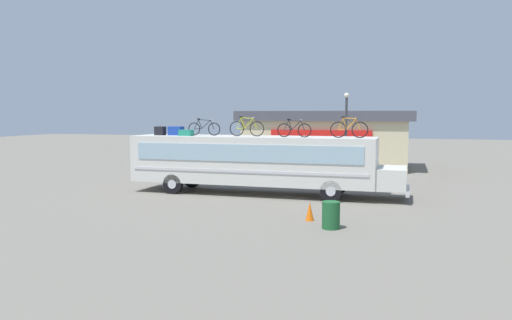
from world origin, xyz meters
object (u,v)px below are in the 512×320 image
traffic_cone (310,211)px  street_lamp (346,130)px  luggage_bag_2 (176,131)px  rooftop_bicycle_4 (349,129)px  luggage_bag_3 (186,133)px  trash_bin (331,215)px  rooftop_bicycle_1 (204,128)px  rooftop_bicycle_2 (247,128)px  bus (257,161)px  rooftop_bicycle_3 (294,130)px  luggage_bag_1 (160,131)px

traffic_cone → street_lamp: street_lamp is taller
luggage_bag_2 → rooftop_bicycle_4: bearing=-2.8°
luggage_bag_3 → trash_bin: size_ratio=0.69×
luggage_bag_2 → rooftop_bicycle_4: size_ratio=0.42×
luggage_bag_3 → rooftop_bicycle_1: rooftop_bicycle_1 is taller
luggage_bag_2 → rooftop_bicycle_2: bearing=-1.9°
bus → rooftop_bicycle_4: rooftop_bicycle_4 is taller
trash_bin → traffic_cone: (-0.93, 1.05, -0.12)m
luggage_bag_2 → luggage_bag_3: bearing=-31.4°
rooftop_bicycle_3 → street_lamp: size_ratio=0.32×
luggage_bag_3 → trash_bin: luggage_bag_3 is taller
trash_bin → traffic_cone: size_ratio=1.35×
traffic_cone → trash_bin: bearing=-48.5°
rooftop_bicycle_2 → rooftop_bicycle_4: size_ratio=1.03×
bus → rooftop_bicycle_2: rooftop_bicycle_2 is taller
luggage_bag_2 → luggage_bag_3: size_ratio=1.11×
luggage_bag_2 → rooftop_bicycle_3: size_ratio=0.44×
rooftop_bicycle_4 → traffic_cone: 5.86m
luggage_bag_1 → rooftop_bicycle_3: size_ratio=0.30×
luggage_bag_3 → luggage_bag_1: bearing=169.9°
luggage_bag_2 → street_lamp: size_ratio=0.14×
rooftop_bicycle_2 → trash_bin: size_ratio=1.89×
luggage_bag_1 → luggage_bag_3: (1.59, -0.28, -0.07)m
rooftop_bicycle_2 → luggage_bag_1: bearing=-179.1°
luggage_bag_1 → luggage_bag_2: 0.82m
luggage_bag_1 → traffic_cone: 10.60m
luggage_bag_1 → street_lamp: 10.63m
bus → luggage_bag_2: (-4.38, 0.10, 1.41)m
luggage_bag_1 → luggage_bag_2: bearing=14.1°
rooftop_bicycle_1 → rooftop_bicycle_4: rooftop_bicycle_4 is taller
luggage_bag_2 → rooftop_bicycle_2: 3.85m
street_lamp → luggage_bag_1: bearing=-145.7°
rooftop_bicycle_3 → rooftop_bicycle_4: size_ratio=0.95×
rooftop_bicycle_4 → trash_bin: (0.11, -6.09, -2.76)m
traffic_cone → rooftop_bicycle_1: bearing=139.3°
luggage_bag_1 → luggage_bag_2: (0.80, 0.20, 0.00)m
luggage_bag_2 → trash_bin: 11.35m
rooftop_bicycle_1 → rooftop_bicycle_2: (2.36, -0.28, 0.04)m
luggage_bag_1 → rooftop_bicycle_4: 9.63m
rooftop_bicycle_2 → street_lamp: 7.22m
luggage_bag_1 → luggage_bag_2: size_ratio=0.67×
luggage_bag_3 → bus: bearing=6.1°
luggage_bag_1 → rooftop_bicycle_3: bearing=-2.5°
rooftop_bicycle_3 → luggage_bag_3: bearing=179.7°
luggage_bag_1 → traffic_cone: size_ratio=0.70×
bus → luggage_bag_3: (-3.59, -0.39, 1.33)m
luggage_bag_3 → rooftop_bicycle_2: bearing=6.6°
bus → luggage_bag_1: luggage_bag_1 is taller
bus → rooftop_bicycle_3: size_ratio=8.24×
trash_bin → traffic_cone: trash_bin is taller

